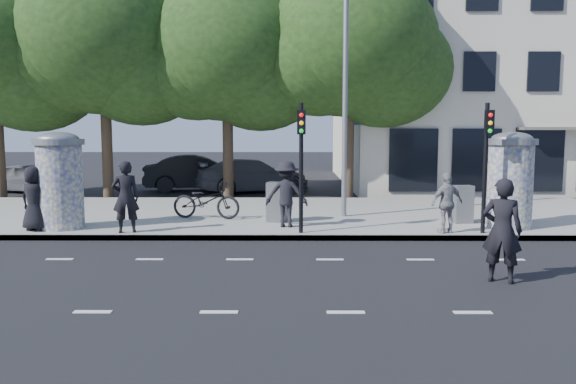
{
  "coord_description": "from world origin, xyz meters",
  "views": [
    {
      "loc": [
        -0.87,
        -10.77,
        2.88
      ],
      "look_at": [
        -0.94,
        3.5,
        1.27
      ],
      "focal_mm": 35.0,
      "sensor_mm": 36.0,
      "label": 1
    }
  ],
  "objects_px": {
    "ad_column_left": "(60,178)",
    "traffic_pole_far": "(486,154)",
    "ad_column_right": "(510,178)",
    "cabinet_right": "(463,204)",
    "ped_b": "(126,197)",
    "traffic_pole_near": "(301,154)",
    "ped_a": "(34,198)",
    "car_left": "(30,178)",
    "car_mid": "(199,173)",
    "street_lamp": "(346,66)",
    "bicycle": "(206,201)",
    "ped_d": "(286,194)",
    "man_road": "(502,230)",
    "cabinet_left": "(277,202)",
    "car_right": "(253,176)",
    "ped_e": "(447,203)"
  },
  "relations": [
    {
      "from": "street_lamp",
      "to": "bicycle",
      "type": "relative_size",
      "value": 3.8
    },
    {
      "from": "car_mid",
      "to": "car_right",
      "type": "relative_size",
      "value": 0.97
    },
    {
      "from": "ped_b",
      "to": "man_road",
      "type": "xyz_separation_m",
      "value": [
        8.31,
        -4.25,
        -0.11
      ]
    },
    {
      "from": "car_mid",
      "to": "ped_a",
      "type": "bearing_deg",
      "value": 156.52
    },
    {
      "from": "traffic_pole_far",
      "to": "ped_a",
      "type": "xyz_separation_m",
      "value": [
        -11.95,
        0.32,
        -1.2
      ]
    },
    {
      "from": "ad_column_left",
      "to": "traffic_pole_far",
      "type": "bearing_deg",
      "value": -3.55
    },
    {
      "from": "ad_column_right",
      "to": "car_right",
      "type": "bearing_deg",
      "value": 127.72
    },
    {
      "from": "ad_column_right",
      "to": "cabinet_right",
      "type": "distance_m",
      "value": 1.53
    },
    {
      "from": "cabinet_right",
      "to": "car_right",
      "type": "height_order",
      "value": "car_right"
    },
    {
      "from": "ped_b",
      "to": "cabinet_right",
      "type": "distance_m",
      "value": 9.5
    },
    {
      "from": "traffic_pole_far",
      "to": "car_left",
      "type": "xyz_separation_m",
      "value": [
        -16.89,
        10.71,
        -1.56
      ]
    },
    {
      "from": "ped_e",
      "to": "traffic_pole_far",
      "type": "bearing_deg",
      "value": 155.66
    },
    {
      "from": "traffic_pole_near",
      "to": "car_right",
      "type": "relative_size",
      "value": 0.65
    },
    {
      "from": "cabinet_right",
      "to": "car_left",
      "type": "xyz_separation_m",
      "value": [
        -16.84,
        9.08,
        -0.03
      ]
    },
    {
      "from": "traffic_pole_far",
      "to": "street_lamp",
      "type": "height_order",
      "value": "street_lamp"
    },
    {
      "from": "bicycle",
      "to": "car_right",
      "type": "distance_m",
      "value": 8.64
    },
    {
      "from": "car_right",
      "to": "car_mid",
      "type": "bearing_deg",
      "value": 58.18
    },
    {
      "from": "traffic_pole_near",
      "to": "ad_column_right",
      "type": "bearing_deg",
      "value": 8.89
    },
    {
      "from": "traffic_pole_near",
      "to": "car_right",
      "type": "distance_m",
      "value": 11.29
    },
    {
      "from": "street_lamp",
      "to": "ped_a",
      "type": "relative_size",
      "value": 4.57
    },
    {
      "from": "traffic_pole_near",
      "to": "ped_d",
      "type": "bearing_deg",
      "value": 111.76
    },
    {
      "from": "ped_a",
      "to": "car_left",
      "type": "distance_m",
      "value": 11.51
    },
    {
      "from": "cabinet_left",
      "to": "car_left",
      "type": "height_order",
      "value": "car_left"
    },
    {
      "from": "ad_column_right",
      "to": "cabinet_right",
      "type": "xyz_separation_m",
      "value": [
        -1.05,
        0.73,
        -0.84
      ]
    },
    {
      "from": "ped_b",
      "to": "car_left",
      "type": "height_order",
      "value": "ped_b"
    },
    {
      "from": "ped_d",
      "to": "ped_e",
      "type": "relative_size",
      "value": 1.15
    },
    {
      "from": "man_road",
      "to": "street_lamp",
      "type": "bearing_deg",
      "value": -46.12
    },
    {
      "from": "man_road",
      "to": "cabinet_right",
      "type": "relative_size",
      "value": 1.8
    },
    {
      "from": "ad_column_left",
      "to": "car_mid",
      "type": "bearing_deg",
      "value": 79.49
    },
    {
      "from": "ped_d",
      "to": "bicycle",
      "type": "relative_size",
      "value": 0.87
    },
    {
      "from": "ad_column_left",
      "to": "bicycle",
      "type": "height_order",
      "value": "ad_column_left"
    },
    {
      "from": "traffic_pole_near",
      "to": "ped_a",
      "type": "relative_size",
      "value": 1.94
    },
    {
      "from": "ad_column_right",
      "to": "man_road",
      "type": "relative_size",
      "value": 1.34
    },
    {
      "from": "man_road",
      "to": "bicycle",
      "type": "relative_size",
      "value": 0.94
    },
    {
      "from": "man_road",
      "to": "car_mid",
      "type": "relative_size",
      "value": 0.39
    },
    {
      "from": "cabinet_left",
      "to": "car_left",
      "type": "xyz_separation_m",
      "value": [
        -11.42,
        8.9,
        -0.07
      ]
    },
    {
      "from": "traffic_pole_near",
      "to": "car_left",
      "type": "height_order",
      "value": "traffic_pole_near"
    },
    {
      "from": "cabinet_right",
      "to": "ped_a",
      "type": "bearing_deg",
      "value": -178.74
    },
    {
      "from": "car_mid",
      "to": "car_right",
      "type": "height_order",
      "value": "car_mid"
    },
    {
      "from": "car_left",
      "to": "traffic_pole_far",
      "type": "bearing_deg",
      "value": -100.06
    },
    {
      "from": "ped_a",
      "to": "car_mid",
      "type": "bearing_deg",
      "value": -84.94
    },
    {
      "from": "traffic_pole_far",
      "to": "car_mid",
      "type": "relative_size",
      "value": 0.68
    },
    {
      "from": "street_lamp",
      "to": "ped_a",
      "type": "height_order",
      "value": "street_lamp"
    },
    {
      "from": "cabinet_right",
      "to": "car_right",
      "type": "bearing_deg",
      "value": 120.73
    },
    {
      "from": "ad_column_left",
      "to": "ped_b",
      "type": "bearing_deg",
      "value": -18.15
    },
    {
      "from": "man_road",
      "to": "car_left",
      "type": "distance_m",
      "value": 21.71
    },
    {
      "from": "ad_column_right",
      "to": "car_left",
      "type": "distance_m",
      "value": 20.42
    },
    {
      "from": "cabinet_left",
      "to": "traffic_pole_far",
      "type": "bearing_deg",
      "value": -2.27
    },
    {
      "from": "bicycle",
      "to": "car_left",
      "type": "xyz_separation_m",
      "value": [
        -9.24,
        8.3,
        -0.04
      ]
    },
    {
      "from": "ped_b",
      "to": "car_mid",
      "type": "xyz_separation_m",
      "value": [
        0.03,
        11.49,
        -0.27
      ]
    }
  ]
}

